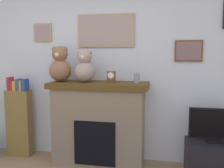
# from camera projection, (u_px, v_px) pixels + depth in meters

# --- Properties ---
(back_wall) EXTENTS (5.20, 0.15, 2.60)m
(back_wall) POSITION_uv_depth(u_px,v_px,m) (95.00, 70.00, 3.79)
(back_wall) COLOR silver
(back_wall) RESTS_ON ground_plane
(fireplace) EXTENTS (1.35, 0.56, 1.16)m
(fireplace) POSITION_uv_depth(u_px,v_px,m) (99.00, 123.00, 3.54)
(fireplace) COLOR #816C57
(fireplace) RESTS_ON ground_plane
(bookshelf) EXTENTS (0.37, 0.16, 1.21)m
(bookshelf) POSITION_uv_depth(u_px,v_px,m) (19.00, 120.00, 3.85)
(bookshelf) COLOR brown
(bookshelf) RESTS_ON ground_plane
(tv_stand) EXTENTS (0.70, 0.40, 0.44)m
(tv_stand) POSITION_uv_depth(u_px,v_px,m) (214.00, 159.00, 3.24)
(tv_stand) COLOR black
(tv_stand) RESTS_ON ground_plane
(television) EXTENTS (0.65, 0.14, 0.44)m
(television) POSITION_uv_depth(u_px,v_px,m) (215.00, 126.00, 3.18)
(television) COLOR black
(television) RESTS_ON tv_stand
(candle_jar) EXTENTS (0.08, 0.08, 0.14)m
(candle_jar) POSITION_uv_depth(u_px,v_px,m) (137.00, 78.00, 3.35)
(candle_jar) COLOR gray
(candle_jar) RESTS_ON fireplace
(mantel_clock) EXTENTS (0.11, 0.08, 0.15)m
(mantel_clock) POSITION_uv_depth(u_px,v_px,m) (111.00, 77.00, 3.41)
(mantel_clock) COLOR brown
(mantel_clock) RESTS_ON fireplace
(teddy_bear_tan) EXTENTS (0.31, 0.31, 0.50)m
(teddy_bear_tan) POSITION_uv_depth(u_px,v_px,m) (60.00, 66.00, 3.54)
(teddy_bear_tan) COLOR #8B6144
(teddy_bear_tan) RESTS_ON fireplace
(teddy_bear_grey) EXTENTS (0.28, 0.28, 0.45)m
(teddy_bear_grey) POSITION_uv_depth(u_px,v_px,m) (85.00, 67.00, 3.47)
(teddy_bear_grey) COLOR #A7918C
(teddy_bear_grey) RESTS_ON fireplace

